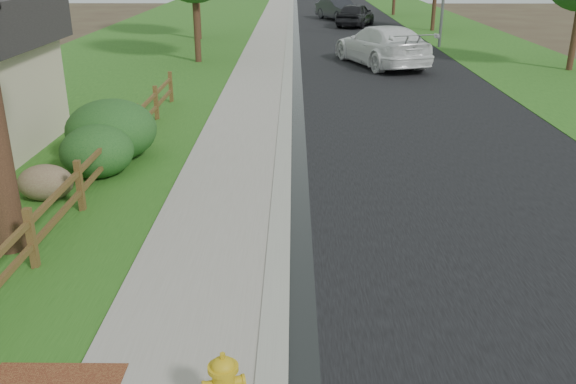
{
  "coord_description": "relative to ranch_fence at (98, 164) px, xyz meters",
  "views": [
    {
      "loc": [
        0.65,
        -6.08,
        4.89
      ],
      "look_at": [
        0.56,
        4.33,
        0.8
      ],
      "focal_mm": 38.0,
      "sensor_mm": 36.0,
      "label": 1
    }
  ],
  "objects": [
    {
      "name": "curb",
      "position": [
        4.0,
        28.6,
        -0.56
      ],
      "size": [
        0.4,
        90.0,
        0.12
      ],
      "primitive_type": "cube",
      "color": "gray",
      "rests_on": "ground"
    },
    {
      "name": "sidewalk",
      "position": [
        2.7,
        28.6,
        -0.57
      ],
      "size": [
        2.2,
        90.0,
        0.1
      ],
      "primitive_type": "cube",
      "color": "gray",
      "rests_on": "ground"
    },
    {
      "name": "road",
      "position": [
        8.2,
        28.6,
        -0.61
      ],
      "size": [
        8.0,
        90.0,
        0.02
      ],
      "primitive_type": "cube",
      "color": "black",
      "rests_on": "ground"
    },
    {
      "name": "lawn_near",
      "position": [
        -4.4,
        28.6,
        -0.6
      ],
      "size": [
        9.0,
        90.0,
        0.04
      ],
      "primitive_type": "cube",
      "color": "#245217",
      "rests_on": "ground"
    },
    {
      "name": "verge_far",
      "position": [
        15.1,
        28.6,
        -0.6
      ],
      "size": [
        6.0,
        90.0,
        0.04
      ],
      "primitive_type": "cube",
      "color": "#245217",
      "rests_on": "ground"
    },
    {
      "name": "ground",
      "position": [
        3.6,
        -6.4,
        -0.62
      ],
      "size": [
        120.0,
        120.0,
        0.0
      ],
      "primitive_type": "plane",
      "color": "#3E2E21"
    },
    {
      "name": "grass_strip",
      "position": [
        0.8,
        28.6,
        -0.59
      ],
      "size": [
        1.6,
        90.0,
        0.06
      ],
      "primitive_type": "cube",
      "color": "#245217",
      "rests_on": "ground"
    },
    {
      "name": "boulder",
      "position": [
        -0.96,
        -0.54,
        -0.23
      ],
      "size": [
        1.4,
        1.23,
        0.77
      ],
      "primitive_type": "ellipsoid",
      "rotation": [
        0.0,
        0.0,
        -0.37
      ],
      "color": "brown",
      "rests_on": "ground"
    },
    {
      "name": "shrub_c",
      "position": [
        -0.3,
        0.94,
        -0.01
      ],
      "size": [
        1.96,
        1.96,
        1.22
      ],
      "primitive_type": "ellipsoid",
      "rotation": [
        0.0,
        0.0,
        0.18
      ],
      "color": "#17411A",
      "rests_on": "ground"
    },
    {
      "name": "white_suv",
      "position": [
        8.3,
        16.06,
        0.31
      ],
      "size": [
        4.41,
        6.73,
        1.81
      ],
      "primitive_type": "imported",
      "rotation": [
        0.0,
        0.0,
        3.47
      ],
      "color": "white",
      "rests_on": "road"
    },
    {
      "name": "ranch_fence",
      "position": [
        0.0,
        0.0,
        0.0
      ],
      "size": [
        0.12,
        16.92,
        1.1
      ],
      "color": "#4A3318",
      "rests_on": "ground"
    },
    {
      "name": "dark_car_far",
      "position": [
        7.69,
        36.48,
        0.21
      ],
      "size": [
        3.5,
        5.16,
        1.61
      ],
      "primitive_type": "imported",
      "rotation": [
        0.0,
        0.0,
        0.41
      ],
      "color": "black",
      "rests_on": "road"
    },
    {
      "name": "wet_gutter",
      "position": [
        4.35,
        28.6,
        -0.6
      ],
      "size": [
        0.5,
        90.0,
        0.0
      ],
      "primitive_type": "cube",
      "color": "black",
      "rests_on": "road"
    },
    {
      "name": "dark_car_mid",
      "position": [
        8.61,
        32.17,
        0.21
      ],
      "size": [
        3.39,
        5.09,
        1.61
      ],
      "primitive_type": "imported",
      "rotation": [
        0.0,
        0.0,
        2.79
      ],
      "color": "black",
      "rests_on": "road"
    },
    {
      "name": "shrub_d",
      "position": [
        -0.3,
        2.2,
        0.15
      ],
      "size": [
        2.54,
        2.54,
        1.53
      ],
      "primitive_type": "ellipsoid",
      "rotation": [
        0.0,
        0.0,
        -0.14
      ],
      "color": "#17411A",
      "rests_on": "ground"
    }
  ]
}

